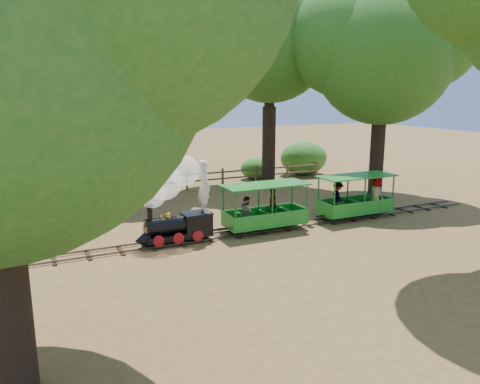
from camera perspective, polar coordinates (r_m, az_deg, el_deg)
name	(u,v)px	position (r m, az deg, el deg)	size (l,w,h in m)	color
ground	(234,235)	(16.71, -0.71, -5.27)	(90.00, 90.00, 0.00)	olive
track	(234,233)	(16.69, -0.71, -5.04)	(22.00, 1.00, 0.10)	#3F3D3A
locomotive	(172,194)	(15.56, -8.26, -0.20)	(2.64, 1.24, 3.02)	black
carriage_front	(264,212)	(17.04, 2.89, -2.41)	(3.16, 1.29, 1.64)	#1C8022
carriage_rear	(356,199)	(19.25, 13.91, -0.87)	(3.16, 1.30, 1.64)	#1C8022
oak_nc	(112,24)	(24.71, -15.29, 19.14)	(8.63, 7.59, 11.27)	#2D2116
oak_ne	(269,33)	(25.33, 3.54, 18.73)	(8.03, 7.06, 10.79)	#2D2116
oak_e	(382,47)	(23.58, 16.90, 16.56)	(8.14, 7.16, 9.93)	#2D2116
fence	(168,181)	(23.86, -8.77, 1.36)	(18.10, 0.10, 1.00)	brown
shrub_mid_w	(91,173)	(24.31, -17.75, 2.27)	(3.06, 2.36, 2.12)	#2D6B1E
shrub_mid_e	(256,168)	(27.12, 1.90, 2.90)	(1.80, 1.39, 1.25)	#2D6B1E
shrub_east	(304,158)	(28.71, 7.78, 4.14)	(2.98, 2.29, 2.06)	#2D6B1E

